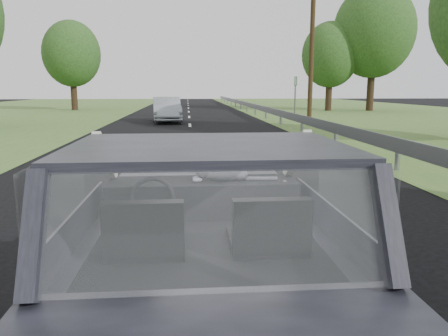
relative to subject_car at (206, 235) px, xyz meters
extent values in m
plane|color=black|center=(0.00, 0.00, -0.72)|extent=(140.00, 140.00, 0.00)
cube|color=black|center=(0.00, 0.00, 0.00)|extent=(1.80, 4.00, 1.45)
cube|color=black|center=(0.00, 0.62, 0.12)|extent=(1.58, 0.45, 0.30)
cube|color=black|center=(-0.40, -0.29, 0.16)|extent=(0.50, 0.72, 0.42)
cube|color=black|center=(0.40, -0.29, 0.16)|extent=(0.50, 0.72, 0.42)
torus|color=black|center=(-0.40, 0.33, 0.20)|extent=(0.36, 0.36, 0.04)
ellipsoid|color=slate|center=(0.17, 0.59, 0.36)|extent=(0.56, 0.18, 0.25)
cube|color=gray|center=(4.30, 10.00, -0.15)|extent=(0.05, 90.00, 0.32)
imported|color=#979EA8|center=(-1.19, 20.22, -0.07)|extent=(1.90, 4.10, 1.31)
cube|color=#166C2B|center=(7.34, 27.01, 0.55)|extent=(0.17, 1.02, 2.54)
cylinder|color=#342613|center=(6.08, 18.87, 2.89)|extent=(0.26, 0.26, 7.23)
camera|label=1|loc=(-0.12, -3.00, 1.05)|focal=35.00mm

